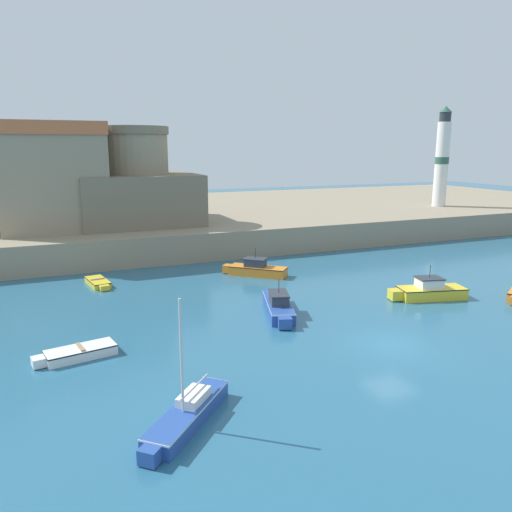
{
  "coord_description": "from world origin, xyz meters",
  "views": [
    {
      "loc": [
        -16.56,
        -20.7,
        10.61
      ],
      "look_at": [
        -1.62,
        15.37,
        2.0
      ],
      "focal_mm": 35.0,
      "sensor_mm": 36.0,
      "label": 1
    }
  ],
  "objects_px": {
    "dinghy_yellow_6": "(98,282)",
    "fortress": "(137,189)",
    "motorboat_blue_2": "(278,306)",
    "church": "(41,169)",
    "motorboat_yellow_0": "(429,291)",
    "dinghy_white_1": "(78,353)",
    "sailboat_blue_3": "(187,413)",
    "lighthouse": "(442,159)",
    "motorboat_orange_4": "(256,269)"
  },
  "relations": [
    {
      "from": "church",
      "to": "motorboat_orange_4",
      "type": "bearing_deg",
      "value": -47.52
    },
    {
      "from": "dinghy_yellow_6",
      "to": "church",
      "type": "relative_size",
      "value": 0.24
    },
    {
      "from": "sailboat_blue_3",
      "to": "lighthouse",
      "type": "xyz_separation_m",
      "value": [
        44.28,
        35.38,
        8.59
      ]
    },
    {
      "from": "motorboat_orange_4",
      "to": "dinghy_yellow_6",
      "type": "distance_m",
      "value": 12.69
    },
    {
      "from": "lighthouse",
      "to": "motorboat_yellow_0",
      "type": "bearing_deg",
      "value": -132.92
    },
    {
      "from": "dinghy_white_1",
      "to": "motorboat_orange_4",
      "type": "relative_size",
      "value": 0.86
    },
    {
      "from": "fortress",
      "to": "motorboat_blue_2",
      "type": "bearing_deg",
      "value": -79.88
    },
    {
      "from": "sailboat_blue_3",
      "to": "fortress",
      "type": "height_order",
      "value": "fortress"
    },
    {
      "from": "sailboat_blue_3",
      "to": "church",
      "type": "xyz_separation_m",
      "value": [
        -4.85,
        37.68,
        7.94
      ]
    },
    {
      "from": "motorboat_yellow_0",
      "to": "dinghy_white_1",
      "type": "bearing_deg",
      "value": -176.98
    },
    {
      "from": "motorboat_yellow_0",
      "to": "sailboat_blue_3",
      "type": "xyz_separation_m",
      "value": [
        -20.14,
        -9.42,
        -0.13
      ]
    },
    {
      "from": "dinghy_white_1",
      "to": "dinghy_yellow_6",
      "type": "relative_size",
      "value": 1.08
    },
    {
      "from": "dinghy_yellow_6",
      "to": "sailboat_blue_3",
      "type": "bearing_deg",
      "value": -86.6
    },
    {
      "from": "motorboat_blue_2",
      "to": "lighthouse",
      "type": "bearing_deg",
      "value": 35.05
    },
    {
      "from": "motorboat_yellow_0",
      "to": "dinghy_yellow_6",
      "type": "relative_size",
      "value": 1.45
    },
    {
      "from": "dinghy_white_1",
      "to": "sailboat_blue_3",
      "type": "bearing_deg",
      "value": -66.33
    },
    {
      "from": "dinghy_yellow_6",
      "to": "lighthouse",
      "type": "relative_size",
      "value": 0.3
    },
    {
      "from": "church",
      "to": "sailboat_blue_3",
      "type": "bearing_deg",
      "value": -82.67
    },
    {
      "from": "motorboat_orange_4",
      "to": "dinghy_white_1",
      "type": "bearing_deg",
      "value": -141.14
    },
    {
      "from": "fortress",
      "to": "lighthouse",
      "type": "relative_size",
      "value": 0.91
    },
    {
      "from": "motorboat_yellow_0",
      "to": "motorboat_orange_4",
      "type": "height_order",
      "value": "motorboat_yellow_0"
    },
    {
      "from": "lighthouse",
      "to": "dinghy_yellow_6",
      "type": "bearing_deg",
      "value": -163.64
    },
    {
      "from": "motorboat_yellow_0",
      "to": "motorboat_orange_4",
      "type": "relative_size",
      "value": 1.16
    },
    {
      "from": "church",
      "to": "motorboat_blue_2",
      "type": "bearing_deg",
      "value": -63.28
    },
    {
      "from": "motorboat_orange_4",
      "to": "church",
      "type": "relative_size",
      "value": 0.3
    },
    {
      "from": "dinghy_yellow_6",
      "to": "lighthouse",
      "type": "height_order",
      "value": "lighthouse"
    },
    {
      "from": "dinghy_yellow_6",
      "to": "fortress",
      "type": "bearing_deg",
      "value": 68.23
    },
    {
      "from": "motorboat_blue_2",
      "to": "fortress",
      "type": "bearing_deg",
      "value": 100.12
    },
    {
      "from": "sailboat_blue_3",
      "to": "dinghy_yellow_6",
      "type": "xyz_separation_m",
      "value": [
        -1.31,
        22.0,
        -0.18
      ]
    },
    {
      "from": "dinghy_white_1",
      "to": "motorboat_blue_2",
      "type": "height_order",
      "value": "motorboat_blue_2"
    },
    {
      "from": "motorboat_blue_2",
      "to": "motorboat_orange_4",
      "type": "bearing_deg",
      "value": 75.91
    },
    {
      "from": "sailboat_blue_3",
      "to": "church",
      "type": "distance_m",
      "value": 38.81
    },
    {
      "from": "sailboat_blue_3",
      "to": "motorboat_yellow_0",
      "type": "bearing_deg",
      "value": 25.06
    },
    {
      "from": "motorboat_yellow_0",
      "to": "lighthouse",
      "type": "bearing_deg",
      "value": 47.08
    },
    {
      "from": "sailboat_blue_3",
      "to": "lighthouse",
      "type": "bearing_deg",
      "value": 38.62
    },
    {
      "from": "dinghy_white_1",
      "to": "sailboat_blue_3",
      "type": "relative_size",
      "value": 0.81
    },
    {
      "from": "fortress",
      "to": "motorboat_yellow_0",
      "type": "bearing_deg",
      "value": -59.18
    },
    {
      "from": "sailboat_blue_3",
      "to": "fortress",
      "type": "distance_m",
      "value": 36.7
    },
    {
      "from": "motorboat_yellow_0",
      "to": "motorboat_blue_2",
      "type": "relative_size",
      "value": 0.94
    },
    {
      "from": "motorboat_orange_4",
      "to": "motorboat_blue_2",
      "type": "bearing_deg",
      "value": -104.09
    },
    {
      "from": "motorboat_yellow_0",
      "to": "dinghy_white_1",
      "type": "xyz_separation_m",
      "value": [
        -23.72,
        -1.25,
        -0.27
      ]
    },
    {
      "from": "motorboat_blue_2",
      "to": "church",
      "type": "relative_size",
      "value": 0.37
    },
    {
      "from": "dinghy_yellow_6",
      "to": "lighthouse",
      "type": "xyz_separation_m",
      "value": [
        45.59,
        13.38,
        8.77
      ]
    },
    {
      "from": "motorboat_blue_2",
      "to": "sailboat_blue_3",
      "type": "height_order",
      "value": "sailboat_blue_3"
    },
    {
      "from": "motorboat_yellow_0",
      "to": "fortress",
      "type": "height_order",
      "value": "fortress"
    },
    {
      "from": "motorboat_blue_2",
      "to": "dinghy_yellow_6",
      "type": "distance_m",
      "value": 15.33
    },
    {
      "from": "church",
      "to": "motorboat_yellow_0",
      "type": "bearing_deg",
      "value": -48.52
    },
    {
      "from": "dinghy_white_1",
      "to": "church",
      "type": "height_order",
      "value": "church"
    },
    {
      "from": "motorboat_orange_4",
      "to": "fortress",
      "type": "height_order",
      "value": "fortress"
    },
    {
      "from": "dinghy_yellow_6",
      "to": "fortress",
      "type": "xyz_separation_m",
      "value": [
        5.59,
        13.99,
        5.94
      ]
    }
  ]
}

